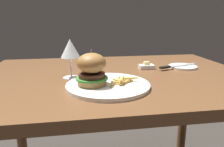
% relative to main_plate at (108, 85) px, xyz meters
% --- Properties ---
extents(dining_table, '(1.23, 0.87, 0.74)m').
position_rel_main_plate_xyz_m(dining_table, '(0.07, 0.18, -0.10)').
color(dining_table, brown).
rests_on(dining_table, ground).
extents(main_plate, '(0.31, 0.31, 0.01)m').
position_rel_main_plate_xyz_m(main_plate, '(0.00, 0.00, 0.00)').
color(main_plate, white).
rests_on(main_plate, dining_table).
extents(burger_sandwich, '(0.12, 0.12, 0.13)m').
position_rel_main_plate_xyz_m(burger_sandwich, '(-0.06, -0.00, 0.07)').
color(burger_sandwich, '#B78447').
rests_on(burger_sandwich, main_plate).
extents(fries_pile, '(0.12, 0.11, 0.02)m').
position_rel_main_plate_xyz_m(fries_pile, '(0.05, -0.00, 0.02)').
color(fries_pile, '#EABC5B').
rests_on(fries_pile, main_plate).
extents(wine_glass, '(0.08, 0.08, 0.17)m').
position_rel_main_plate_xyz_m(wine_glass, '(-0.14, 0.15, 0.12)').
color(wine_glass, silver).
rests_on(wine_glass, dining_table).
extents(bread_plate, '(0.14, 0.14, 0.01)m').
position_rel_main_plate_xyz_m(bread_plate, '(0.43, 0.25, -0.00)').
color(bread_plate, white).
rests_on(bread_plate, dining_table).
extents(table_knife, '(0.23, 0.09, 0.01)m').
position_rel_main_plate_xyz_m(table_knife, '(0.38, 0.24, 0.01)').
color(table_knife, silver).
rests_on(table_knife, bread_plate).
extents(butter_dish, '(0.07, 0.05, 0.04)m').
position_rel_main_plate_xyz_m(butter_dish, '(0.23, 0.26, 0.00)').
color(butter_dish, white).
rests_on(butter_dish, dining_table).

